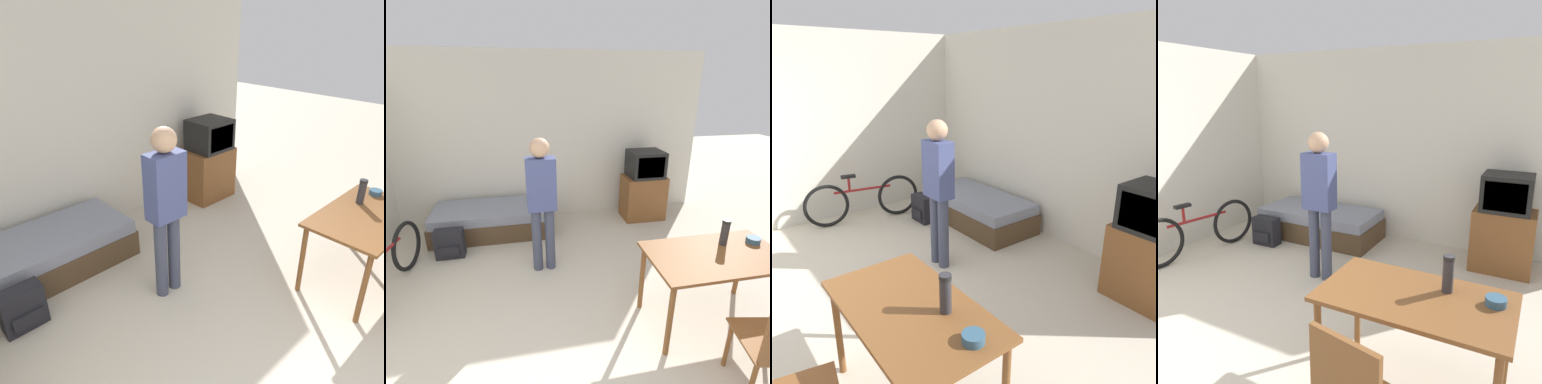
% 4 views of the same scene
% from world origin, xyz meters
% --- Properties ---
extents(wall_back, '(5.60, 0.06, 2.70)m').
position_xyz_m(wall_back, '(0.00, 3.59, 1.35)').
color(wall_back, silver).
rests_on(wall_back, ground_plane).
extents(daybed, '(1.75, 0.84, 0.43)m').
position_xyz_m(daybed, '(-0.80, 3.07, 0.21)').
color(daybed, '#4C3823').
rests_on(daybed, ground_plane).
extents(tv, '(0.69, 0.49, 1.18)m').
position_xyz_m(tv, '(1.72, 3.13, 0.57)').
color(tv, brown).
rests_on(tv, ground_plane).
extents(dining_table, '(1.26, 0.72, 0.77)m').
position_xyz_m(dining_table, '(1.40, 0.74, 0.67)').
color(dining_table, brown).
rests_on(dining_table, ground_plane).
extents(person_standing, '(0.34, 0.22, 1.68)m').
position_xyz_m(person_standing, '(-0.09, 1.94, 0.98)').
color(person_standing, '#3D4256').
rests_on(person_standing, ground_plane).
extents(thermos_flask, '(0.08, 0.08, 0.26)m').
position_xyz_m(thermos_flask, '(1.58, 0.89, 0.91)').
color(thermos_flask, '#2D2D33').
rests_on(thermos_flask, dining_table).
extents(mate_bowl, '(0.13, 0.13, 0.05)m').
position_xyz_m(mate_bowl, '(1.89, 0.86, 0.79)').
color(mate_bowl, '#335670').
rests_on(mate_bowl, dining_table).
extents(backpack, '(0.37, 0.22, 0.39)m').
position_xyz_m(backpack, '(-1.32, 2.45, 0.20)').
color(backpack, black).
rests_on(backpack, ground_plane).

